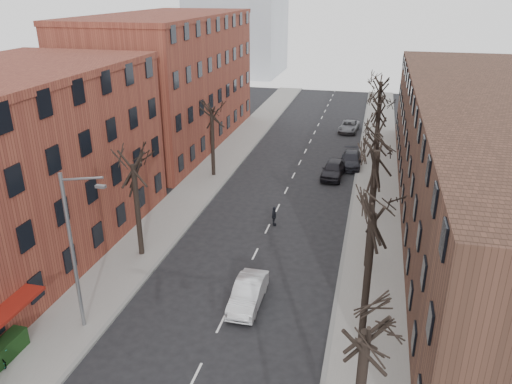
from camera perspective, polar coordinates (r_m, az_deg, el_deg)
The scene contains 17 objects.
sidewalk_left at distance 50.15m, azimuth -4.93°, elevation 2.35°, with size 4.00×90.00×0.15m, color gray.
sidewalk_right at distance 47.79m, azimuth 13.61°, elevation 0.73°, with size 4.00×90.00×0.15m, color gray.
building_left_far at distance 59.29m, azimuth -9.90°, elevation 12.19°, with size 12.00×28.00×14.00m, color brown.
building_right at distance 42.36m, azimuth 24.96°, elevation 3.49°, with size 12.00×50.00×10.00m, color #4C2F23.
tree_right_b at distance 27.65m, azimuth 11.86°, elevation -16.79°, with size 5.20×5.20×10.80m, color black, non-canonical shape.
tree_right_c at distance 34.26m, azimuth 12.48°, elevation -8.41°, with size 5.20×5.20×11.60m, color black, non-canonical shape.
tree_right_d at distance 41.36m, azimuth 12.88°, elevation -2.81°, with size 5.20×5.20×10.00m, color black, non-canonical shape.
tree_right_e at distance 48.74m, azimuth 13.15°, elevation 1.12°, with size 5.20×5.20×10.80m, color black, non-canonical shape.
tree_right_f at distance 56.29m, azimuth 13.35°, elevation 4.00°, with size 5.20×5.20×11.60m, color black, non-canonical shape.
tree_left_a at distance 35.77m, azimuth -12.89°, elevation -7.04°, with size 5.20×5.20×9.50m, color black, non-canonical shape.
tree_left_b at distance 49.17m, azimuth -4.85°, elevation 1.84°, with size 5.20×5.20×9.50m, color black, non-canonical shape.
streetlight at distance 27.15m, azimuth -20.02°, elevation -5.89°, with size 2.45×0.22×9.03m.
silver_sedan at distance 29.61m, azimuth -0.91°, elevation -11.49°, with size 1.57×4.50×1.48m, color silver.
parked_car_near at distance 49.00m, azimuth 8.82°, elevation 2.61°, with size 1.96×4.88×1.66m, color black.
parked_car_mid at distance 52.33m, azimuth 10.82°, elevation 3.65°, with size 2.05×5.04×1.46m, color black.
parked_car_far at distance 65.26m, azimuth 10.58°, elevation 7.38°, with size 2.22×4.81×1.34m, color slate.
pedestrian_crossing at distance 38.68m, azimuth 2.08°, elevation -2.78°, with size 0.92×0.38×1.57m, color black.
Camera 1 is at (7.22, -9.57, 17.31)m, focal length 35.00 mm.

